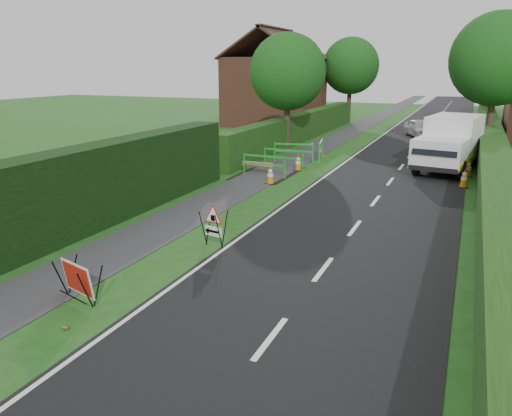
% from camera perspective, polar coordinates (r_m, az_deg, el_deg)
% --- Properties ---
extents(ground, '(120.00, 120.00, 0.00)m').
position_cam_1_polar(ground, '(12.37, -4.90, -6.94)').
color(ground, '#1A4C15').
rests_on(ground, ground).
extents(road_surface, '(6.00, 90.00, 0.02)m').
position_cam_1_polar(road_surface, '(45.38, 19.62, 8.92)').
color(road_surface, black).
rests_on(road_surface, ground).
extents(footpath, '(2.00, 90.00, 0.02)m').
position_cam_1_polar(footpath, '(46.06, 12.71, 9.53)').
color(footpath, '#2D2D30').
rests_on(footpath, ground).
extents(hedge_west_near, '(1.10, 18.00, 2.50)m').
position_cam_1_polar(hedge_west_near, '(15.25, -21.77, -3.59)').
color(hedge_west_near, black).
rests_on(hedge_west_near, ground).
extents(hedge_west_far, '(1.00, 24.00, 1.80)m').
position_cam_1_polar(hedge_west_far, '(34.03, 5.16, 7.72)').
color(hedge_west_far, '#14380F').
rests_on(hedge_west_far, ground).
extents(hedge_east, '(1.20, 50.00, 1.50)m').
position_cam_1_polar(hedge_east, '(26.49, 25.16, 3.95)').
color(hedge_east, '#14380F').
rests_on(hedge_east, ground).
extents(house_west, '(7.50, 7.40, 7.88)m').
position_cam_1_polar(house_west, '(42.95, 2.18, 13.34)').
color(house_west, brown).
rests_on(house_west, ground).
extents(tree_nw, '(4.40, 4.40, 6.70)m').
position_cam_1_polar(tree_nw, '(29.77, 3.64, 15.26)').
color(tree_nw, '#2D2116').
rests_on(tree_nw, ground).
extents(tree_ne, '(5.20, 5.20, 7.79)m').
position_cam_1_polar(tree_ne, '(32.04, 25.88, 15.05)').
color(tree_ne, '#2D2116').
rests_on(tree_ne, ground).
extents(tree_fw, '(4.80, 4.80, 7.24)m').
position_cam_1_polar(tree_fw, '(45.16, 10.78, 15.66)').
color(tree_fw, '#2D2116').
rests_on(tree_fw, ground).
extents(tree_fe, '(4.20, 4.20, 6.33)m').
position_cam_1_polar(tree_fe, '(48.04, 25.13, 13.76)').
color(tree_fe, '#2D2116').
rests_on(tree_fe, ground).
extents(red_rect_sign, '(1.12, 0.86, 0.85)m').
position_cam_1_polar(red_rect_sign, '(11.18, -19.73, -7.70)').
color(red_rect_sign, black).
rests_on(red_rect_sign, ground).
extents(triangle_sign, '(0.82, 0.82, 1.02)m').
position_cam_1_polar(triangle_sign, '(13.59, -5.01, -1.64)').
color(triangle_sign, black).
rests_on(triangle_sign, ground).
extents(works_van, '(3.02, 5.79, 2.52)m').
position_cam_1_polar(works_van, '(25.57, 21.29, 7.04)').
color(works_van, silver).
rests_on(works_van, ground).
extents(traffic_cone_0, '(0.38, 0.38, 0.79)m').
position_cam_1_polar(traffic_cone_0, '(22.09, 22.70, 3.16)').
color(traffic_cone_0, black).
rests_on(traffic_cone_0, ground).
extents(traffic_cone_1, '(0.38, 0.38, 0.79)m').
position_cam_1_polar(traffic_cone_1, '(24.40, 23.10, 4.22)').
color(traffic_cone_1, black).
rests_on(traffic_cone_1, ground).
extents(traffic_cone_2, '(0.38, 0.38, 0.79)m').
position_cam_1_polar(traffic_cone_2, '(26.23, 22.75, 5.00)').
color(traffic_cone_2, black).
rests_on(traffic_cone_2, ground).
extents(traffic_cone_3, '(0.38, 0.38, 0.79)m').
position_cam_1_polar(traffic_cone_3, '(21.05, 1.64, 3.82)').
color(traffic_cone_3, black).
rests_on(traffic_cone_3, ground).
extents(traffic_cone_4, '(0.38, 0.38, 0.79)m').
position_cam_1_polar(traffic_cone_4, '(23.89, 4.83, 5.22)').
color(traffic_cone_4, black).
rests_on(traffic_cone_4, ground).
extents(ped_barrier_0, '(2.07, 0.39, 1.00)m').
position_cam_1_polar(ped_barrier_0, '(22.47, 0.94, 5.22)').
color(ped_barrier_0, '#1A9323').
rests_on(ped_barrier_0, ground).
extents(ped_barrier_1, '(2.08, 0.48, 1.00)m').
position_cam_1_polar(ped_barrier_1, '(24.21, 3.16, 5.96)').
color(ped_barrier_1, '#1A9323').
rests_on(ped_barrier_1, ground).
extents(ped_barrier_2, '(2.09, 0.78, 1.00)m').
position_cam_1_polar(ped_barrier_2, '(26.07, 4.34, 6.66)').
color(ped_barrier_2, '#1A9323').
rests_on(ped_barrier_2, ground).
extents(ped_barrier_3, '(0.77, 2.09, 1.00)m').
position_cam_1_polar(ped_barrier_3, '(26.94, 7.41, 6.87)').
color(ped_barrier_3, '#1A9323').
rests_on(ped_barrier_3, ground).
extents(redwhite_plank, '(1.50, 0.08, 0.25)m').
position_cam_1_polar(redwhite_plank, '(23.03, 0.21, 3.88)').
color(redwhite_plank, red).
rests_on(redwhite_plank, ground).
extents(litter_can, '(0.12, 0.07, 0.07)m').
position_cam_1_polar(litter_can, '(10.33, -20.91, -12.86)').
color(litter_can, '#BF7F4C').
rests_on(litter_can, ground).
extents(hatchback_car, '(2.80, 3.87, 1.22)m').
position_cam_1_polar(hatchback_car, '(37.38, 18.23, 8.68)').
color(hatchback_car, white).
rests_on(hatchback_car, ground).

